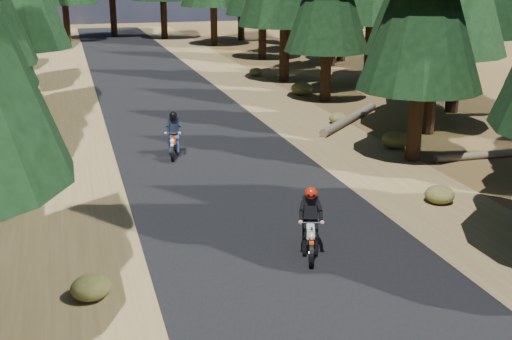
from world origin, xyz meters
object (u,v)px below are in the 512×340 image
Objects in this scene: rider_follow at (174,142)px; rider_lead at (310,234)px; log_far at (492,154)px; log_near at (350,119)px.

rider_lead is at bearing 115.13° from rider_follow.
rider_follow is (-9.77, 3.00, 0.37)m from log_far.
rider_follow is at bearing -60.73° from rider_lead.
rider_lead is (-8.24, -5.19, 0.38)m from log_far.
log_far is 9.75m from rider_lead.
log_far is 2.39× the size of rider_follow.
rider_follow reaches higher than log_far.
log_near is at bearing -99.51° from rider_lead.
log_near is at bearing -144.69° from rider_follow.
log_far is 10.23m from rider_follow.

